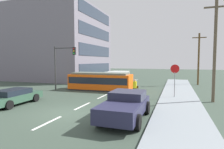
{
  "coord_description": "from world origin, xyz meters",
  "views": [
    {
      "loc": [
        6.49,
        -10.36,
        3.33
      ],
      "look_at": [
        0.33,
        7.83,
        1.95
      ],
      "focal_mm": 30.4,
      "sensor_mm": 36.0,
      "label": 1
    }
  ],
  "objects": [
    {
      "name": "lane_stripe_2",
      "position": [
        0.0,
        6.0,
        0.01
      ],
      "size": [
        0.16,
        2.4,
        0.01
      ],
      "primitive_type": "cube",
      "color": "silver",
      "rests_on": "ground"
    },
    {
      "name": "pedestrian_crossing",
      "position": [
        2.96,
        6.58,
        0.94
      ],
      "size": [
        0.51,
        0.36,
        1.67
      ],
      "color": "#292448",
      "rests_on": "ground"
    },
    {
      "name": "corner_building",
      "position": [
        -14.25,
        20.81,
        6.4
      ],
      "size": [
        14.62,
        15.25,
        12.8
      ],
      "color": "slate",
      "rests_on": "ground"
    },
    {
      "name": "lane_stripe_0",
      "position": [
        0.0,
        -2.0,
        0.01
      ],
      "size": [
        0.16,
        2.4,
        0.01
      ],
      "primitive_type": "cube",
      "color": "silver",
      "rests_on": "ground"
    },
    {
      "name": "parked_sedan_mid",
      "position": [
        -5.39,
        13.61,
        0.62
      ],
      "size": [
        2.11,
        4.29,
        1.19
      ],
      "color": "#305A3F",
      "rests_on": "ground"
    },
    {
      "name": "streetcar_tram",
      "position": [
        -1.66,
        9.64,
        1.04
      ],
      "size": [
        7.14,
        2.69,
        2.0
      ],
      "color": "#F35910",
      "rests_on": "ground"
    },
    {
      "name": "ground_plane",
      "position": [
        0.0,
        10.0,
        0.0
      ],
      "size": [
        120.0,
        120.0,
        0.0
      ],
      "primitive_type": "plane",
      "color": "#39483C"
    },
    {
      "name": "traffic_light_mast",
      "position": [
        -5.41,
        7.86,
        3.47
      ],
      "size": [
        2.69,
        0.33,
        4.95
      ],
      "color": "#333333",
      "rests_on": "ground"
    },
    {
      "name": "city_bus",
      "position": [
        -1.46,
        15.05,
        1.05
      ],
      "size": [
        2.57,
        5.24,
        1.83
      ],
      "color": "#ACB0AC",
      "rests_on": "ground"
    },
    {
      "name": "lane_stripe_1",
      "position": [
        0.0,
        2.0,
        0.01
      ],
      "size": [
        0.16,
        2.4,
        0.01
      ],
      "primitive_type": "cube",
      "color": "silver",
      "rests_on": "ground"
    },
    {
      "name": "parked_sedan_near",
      "position": [
        -5.2,
        0.79,
        0.62
      ],
      "size": [
        2.02,
        4.51,
        1.19
      ],
      "color": "#30523E",
      "rests_on": "ground"
    },
    {
      "name": "utility_pole_mid",
      "position": [
        9.44,
        18.46,
        3.75
      ],
      "size": [
        1.8,
        0.24,
        7.14
      ],
      "color": "brown",
      "rests_on": "ground"
    },
    {
      "name": "stop_sign",
      "position": [
        6.4,
        7.26,
        2.19
      ],
      "size": [
        0.76,
        0.07,
        2.88
      ],
      "color": "gray",
      "rests_on": "sidewalk_curb_right"
    },
    {
      "name": "lane_stripe_4",
      "position": [
        0.0,
        21.64,
        0.01
      ],
      "size": [
        0.16,
        2.4,
        0.01
      ],
      "primitive_type": "cube",
      "color": "silver",
      "rests_on": "ground"
    },
    {
      "name": "lane_stripe_3",
      "position": [
        0.0,
        15.64,
        0.01
      ],
      "size": [
        0.16,
        2.4,
        0.01
      ],
      "primitive_type": "cube",
      "color": "silver",
      "rests_on": "ground"
    },
    {
      "name": "pickup_truck_parked",
      "position": [
        3.81,
        -0.04,
        0.8
      ],
      "size": [
        2.3,
        5.01,
        1.55
      ],
      "color": "#252542",
      "rests_on": "ground"
    },
    {
      "name": "utility_pole_near",
      "position": [
        9.39,
        6.64,
        4.26
      ],
      "size": [
        1.8,
        0.24,
        8.16
      ],
      "color": "brown",
      "rests_on": "ground"
    },
    {
      "name": "sidewalk_curb_right",
      "position": [
        6.8,
        6.0,
        0.07
      ],
      "size": [
        3.2,
        36.0,
        0.14
      ],
      "primitive_type": "cube",
      "color": "gray",
      "rests_on": "ground"
    }
  ]
}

